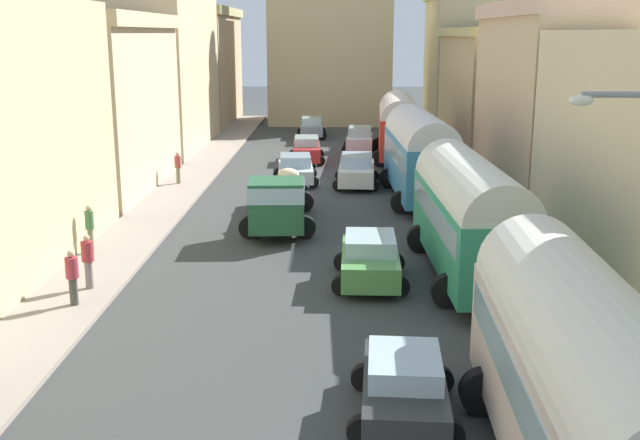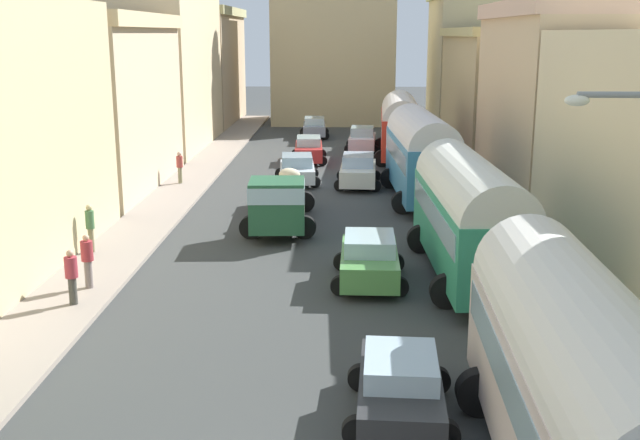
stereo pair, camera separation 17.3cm
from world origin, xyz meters
name	(u,v)px [view 2 (the right image)]	position (x,y,z in m)	size (l,w,h in m)	color
ground_plane	(326,195)	(0.00, 27.00, 0.00)	(154.00, 154.00, 0.00)	#363838
sidewalk_left	(178,193)	(-7.25, 27.00, 0.07)	(2.50, 70.00, 0.14)	gray
sidewalk_right	(476,195)	(7.25, 27.00, 0.07)	(2.50, 70.00, 0.14)	#A8A7A1
building_left_2	(100,103)	(-11.20, 28.36, 4.34)	(5.93, 12.54, 8.61)	#C9B491
building_left_3	(164,56)	(-11.19, 42.58, 6.17)	(5.93, 14.41, 12.28)	beige
building_left_4	(207,66)	(-10.90, 57.35, 4.92)	(5.27, 14.21, 9.77)	tan
building_right_2	(546,98)	(10.65, 28.40, 4.61)	(4.73, 13.00, 9.16)	#D5B489
building_right_3	(497,88)	(11.30, 43.36, 4.04)	(6.16, 14.96, 8.02)	tan
building_right_4	(469,59)	(11.43, 56.51, 5.57)	(6.45, 9.86, 11.08)	tan
distant_church	(333,44)	(0.00, 57.99, 6.74)	(10.36, 7.84, 19.31)	tan
parked_bus_0	(578,379)	(4.65, 2.56, 2.16)	(3.44, 8.93, 3.91)	beige
parked_bus_1	(469,212)	(4.80, 14.46, 2.16)	(3.37, 9.17, 3.90)	#2E8E68
parked_bus_2	(421,152)	(4.46, 26.10, 2.30)	(3.48, 9.13, 4.15)	teal
parked_bus_3	(401,124)	(4.39, 37.83, 2.22)	(3.49, 8.81, 4.00)	red
cargo_truck_0	(279,201)	(-1.72, 20.29, 1.21)	(3.15, 7.62, 2.34)	#235436
car_0	(297,169)	(-1.56, 30.01, 0.76)	(2.53, 4.12, 1.50)	silver
car_1	(309,149)	(-1.24, 36.71, 0.79)	(2.33, 4.42, 1.56)	#AD2422
car_2	(314,127)	(-1.30, 47.99, 0.77)	(2.32, 4.06, 1.52)	gray
car_3	(400,386)	(1.96, 5.18, 0.71)	(2.38, 3.81, 1.37)	#29292B
car_4	(369,259)	(1.64, 13.81, 0.78)	(2.41, 4.02, 1.54)	#518F48
car_5	(358,170)	(1.62, 29.33, 0.82)	(2.48, 4.39, 1.65)	silver
car_6	(362,139)	(2.14, 41.29, 0.81)	(2.44, 4.01, 1.63)	silver
pedestrian_0	(90,226)	(-8.06, 16.50, 1.08)	(0.43, 0.43, 1.86)	#7A7051
pedestrian_1	(87,259)	(-6.91, 12.69, 1.03)	(0.39, 0.39, 1.81)	slate
pedestrian_2	(180,166)	(-7.56, 29.19, 1.02)	(0.47, 0.47, 1.77)	#7A7756
pedestrian_3	(72,275)	(-6.89, 11.25, 0.99)	(0.42, 0.42, 1.75)	#41403A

